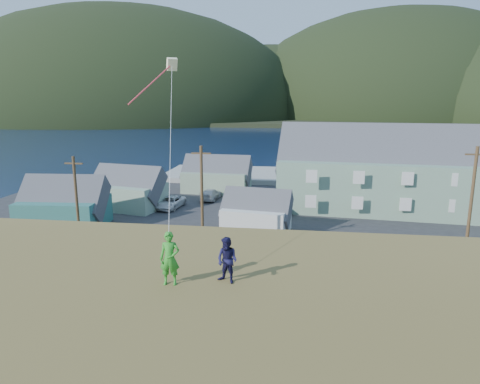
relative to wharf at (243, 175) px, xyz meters
name	(u,v)px	position (x,y,z in m)	size (l,w,h in m)	color
ground	(251,269)	(6.00, -40.00, -0.45)	(900.00, 900.00, 0.00)	#0A1638
grass_strip	(248,278)	(6.00, -42.00, -0.40)	(110.00, 8.00, 0.10)	#4C3D19
waterfront_lot	(267,213)	(6.00, -23.00, -0.39)	(72.00, 36.00, 0.12)	#28282B
wharf	(243,175)	(0.00, 0.00, 0.00)	(26.00, 14.00, 0.90)	gray
far_shore	(296,114)	(6.00, 290.00, 0.55)	(900.00, 320.00, 2.00)	black
far_hills	(347,116)	(41.59, 239.38, 1.55)	(760.00, 265.00, 143.00)	black
lodge	(433,173)	(24.91, -20.16, 4.35)	(36.29, 13.34, 12.48)	gray
shed_teal	(64,205)	(-14.35, -31.74, 2.04)	(8.86, 6.53, 6.67)	#2A625F
shed_palegreen_near	(127,189)	(-11.01, -23.24, 1.97)	(9.74, 7.13, 6.40)	gray
shed_white	(256,213)	(5.48, -30.73, 1.64)	(7.38, 5.47, 5.37)	silver
shed_palegreen_far	(217,175)	(-2.11, -12.22, 2.04)	(9.99, 6.10, 6.49)	gray
utility_poles	(250,206)	(5.71, -38.50, 4.25)	(31.61, 0.24, 9.64)	#47331E
parked_cars	(202,198)	(-2.47, -20.06, 0.38)	(25.48, 12.79, 1.49)	#394D8F
kite_flyer_green	(170,258)	(5.50, -58.99, 7.63)	(0.64, 0.42, 1.77)	#2B8F27
kite_flyer_navy	(227,260)	(7.30, -58.59, 7.51)	(0.74, 0.58, 1.53)	#18163D
kite_rig	(169,69)	(3.50, -51.91, 13.98)	(1.60, 4.01, 9.54)	#FFFAC2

